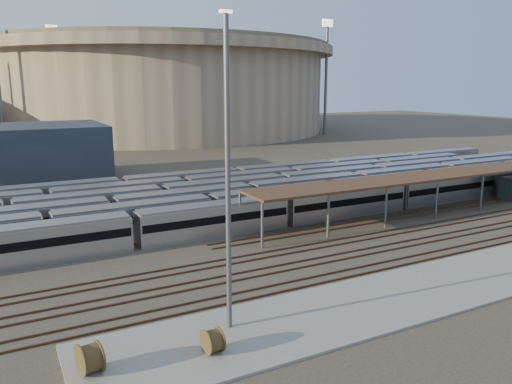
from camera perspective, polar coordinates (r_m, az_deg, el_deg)
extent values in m
plane|color=#383026|center=(56.84, 8.48, -5.53)|extent=(420.00, 420.00, 0.00)
cube|color=gray|center=(43.00, 14.98, -11.65)|extent=(50.00, 9.00, 0.20)
cube|color=#ACACB1|center=(62.07, 3.25, -2.16)|extent=(112.00, 2.90, 3.60)
cube|color=#ACACB1|center=(71.22, 8.84, -0.41)|extent=(112.00, 2.90, 3.60)
cube|color=#ACACB1|center=(68.98, -0.68, -0.68)|extent=(112.00, 2.90, 3.60)
cube|color=#ACACB1|center=(76.17, 2.99, 0.54)|extent=(112.00, 2.90, 3.60)
cube|color=#ACACB1|center=(74.03, -8.15, 0.09)|extent=(112.00, 2.90, 3.60)
cube|color=#ACACB1|center=(81.83, -2.12, 1.37)|extent=(112.00, 2.90, 3.60)
cylinder|color=#55555A|center=(53.05, 0.71, -3.86)|extent=(0.30, 0.30, 5.00)
cylinder|color=#55555A|center=(57.68, -1.84, -2.55)|extent=(0.30, 0.30, 5.00)
cylinder|color=#55555A|center=(57.47, 8.26, -2.72)|extent=(0.30, 0.30, 5.00)
cylinder|color=#55555A|center=(61.78, 5.34, -1.59)|extent=(0.30, 0.30, 5.00)
cylinder|color=#55555A|center=(62.76, 14.63, -1.72)|extent=(0.30, 0.30, 5.00)
cylinder|color=#55555A|center=(66.73, 11.53, -0.75)|extent=(0.30, 0.30, 5.00)
cylinder|color=#55555A|center=(68.72, 19.94, -0.87)|extent=(0.30, 0.30, 5.00)
cylinder|color=#55555A|center=(72.36, 16.81, -0.03)|extent=(0.30, 0.30, 5.00)
cylinder|color=#55555A|center=(75.18, 24.37, -0.16)|extent=(0.30, 0.30, 5.00)
cylinder|color=#55555A|center=(78.52, 21.30, 0.59)|extent=(0.30, 0.30, 5.00)
cylinder|color=#55555A|center=(85.10, 25.11, 1.11)|extent=(0.30, 0.30, 5.00)
cube|color=#3C2718|center=(73.12, 20.82, 1.94)|extent=(60.00, 6.00, 0.30)
cube|color=#4C3323|center=(55.48, 9.55, -5.91)|extent=(170.00, 0.12, 0.18)
cube|color=#4C3323|center=(56.62, 8.64, -5.51)|extent=(170.00, 0.12, 0.18)
cube|color=#4C3323|center=(52.54, 12.20, -7.07)|extent=(170.00, 0.12, 0.18)
cube|color=#4C3323|center=(53.62, 11.17, -6.62)|extent=(170.00, 0.12, 0.18)
cube|color=#4C3323|center=(49.74, 15.16, -8.34)|extent=(170.00, 0.12, 0.18)
cube|color=#4C3323|center=(50.77, 14.01, -7.85)|extent=(170.00, 0.12, 0.18)
cylinder|color=gray|center=(192.28, -10.54, 11.07)|extent=(116.00, 116.00, 28.00)
cylinder|color=gray|center=(192.65, -10.72, 15.68)|extent=(124.00, 124.00, 3.00)
cylinder|color=brown|center=(192.80, -10.75, 16.35)|extent=(120.00, 120.00, 1.50)
cylinder|color=#55555A|center=(176.23, 7.99, 12.37)|extent=(1.00, 1.00, 36.00)
cube|color=#FFF2CC|center=(177.36, 8.18, 18.58)|extent=(4.00, 0.60, 2.40)
cylinder|color=#55555A|center=(204.75, -21.89, 11.59)|extent=(1.00, 1.00, 36.00)
cube|color=#FFF2CC|center=(205.72, -22.34, 16.93)|extent=(4.00, 0.60, 2.40)
cylinder|color=#503B20|center=(33.61, -4.97, -16.57)|extent=(1.09, 1.76, 1.68)
cylinder|color=#503B20|center=(32.94, -18.44, -17.55)|extent=(1.44, 2.13, 1.96)
cylinder|color=#55555A|center=(33.52, -3.24, 1.33)|extent=(0.36, 0.36, 21.35)
cube|color=#FFF2CC|center=(33.22, -3.48, 19.90)|extent=(0.81, 0.33, 0.20)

